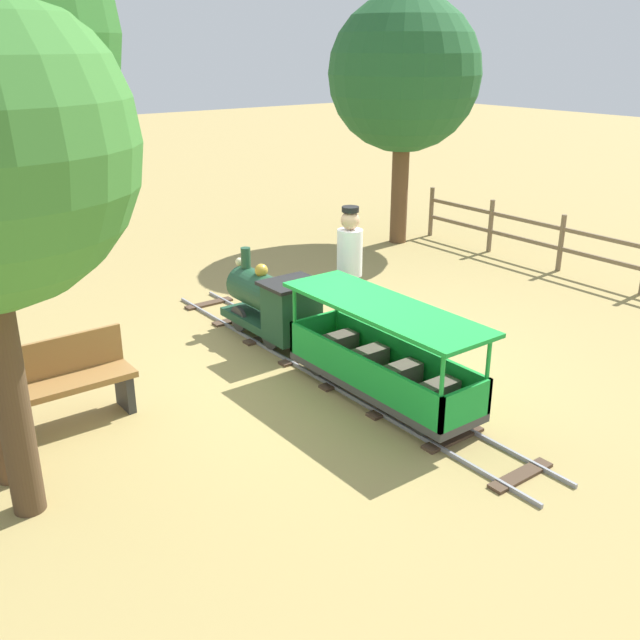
{
  "coord_description": "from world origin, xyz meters",
  "views": [
    {
      "loc": [
        -4.4,
        -5.69,
        3.36
      ],
      "look_at": [
        0.0,
        0.12,
        0.55
      ],
      "focal_mm": 40.3,
      "sensor_mm": 36.0,
      "label": 1
    }
  ],
  "objects": [
    {
      "name": "ground_plane",
      "position": [
        0.0,
        0.0,
        0.0
      ],
      "size": [
        60.0,
        60.0,
        0.0
      ],
      "primitive_type": "plane",
      "color": "#A38C51"
    },
    {
      "name": "track",
      "position": [
        0.0,
        0.0,
        0.02
      ],
      "size": [
        0.68,
        6.05,
        0.04
      ],
      "color": "gray",
      "rests_on": "ground_plane"
    },
    {
      "name": "locomotive",
      "position": [
        0.0,
        1.05,
        0.48
      ],
      "size": [
        0.64,
        1.45,
        0.99
      ],
      "color": "#1E472D",
      "rests_on": "ground_plane"
    },
    {
      "name": "passenger_car",
      "position": [
        0.0,
        -0.9,
        0.42
      ],
      "size": [
        0.74,
        2.35,
        0.97
      ],
      "color": "#3F3F3F",
      "rests_on": "ground_plane"
    },
    {
      "name": "conductor_person",
      "position": [
        0.78,
        0.57,
        0.96
      ],
      "size": [
        0.3,
        0.3,
        1.62
      ],
      "color": "#282D47",
      "rests_on": "ground_plane"
    },
    {
      "name": "park_bench",
      "position": [
        -2.69,
        0.54,
        0.42
      ],
      "size": [
        1.3,
        0.41,
        0.82
      ],
      "color": "olive",
      "rests_on": "ground_plane"
    },
    {
      "name": "oak_tree_far",
      "position": [
        4.37,
        3.55,
        2.87
      ],
      "size": [
        2.57,
        2.57,
        4.18
      ],
      "color": "brown",
      "rests_on": "ground_plane"
    },
    {
      "name": "fence_section",
      "position": [
        5.18,
        0.0,
        0.48
      ],
      "size": [
        0.08,
        7.13,
        0.9
      ],
      "color": "#756047",
      "rests_on": "ground_plane"
    }
  ]
}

